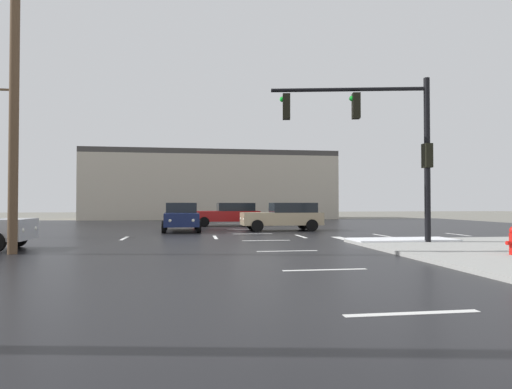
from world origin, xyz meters
name	(u,v)px	position (x,y,z in m)	size (l,w,h in m)	color
ground_plane	(259,237)	(0.00, 0.00, 0.00)	(120.00, 120.00, 0.00)	slate
road_asphalt	(259,237)	(0.00, 0.00, 0.01)	(44.00, 44.00, 0.02)	black
snow_strip_curbside	(402,239)	(5.00, -4.00, 0.17)	(4.00, 1.60, 0.06)	white
lane_markings	(291,239)	(1.20, -1.38, 0.02)	(36.15, 36.15, 0.01)	silver
traffic_signal_mast	(383,132)	(4.01, -4.47, 4.24)	(5.85, 1.40, 6.11)	black
strip_building_background	(211,186)	(-1.08, 24.67, 3.35)	(24.34, 8.00, 6.70)	#BCB29E
sedan_red	(228,214)	(-0.57, 9.88, 0.85)	(4.59, 2.16, 1.58)	#B21919
sedan_navy	(181,216)	(-3.64, 4.88, 0.85)	(2.14, 4.58, 1.58)	#141E47
sedan_tan	(284,216)	(2.14, 4.32, 0.85)	(4.57, 2.09, 1.58)	tan
utility_pole_mid	(14,74)	(-8.46, -5.57, 5.54)	(2.20, 0.28, 10.64)	brown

